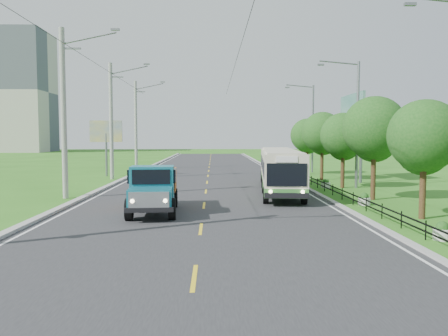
{
  "coord_description": "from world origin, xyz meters",
  "views": [
    {
      "loc": [
        0.49,
        -17.02,
        3.62
      ],
      "look_at": [
        1.1,
        7.56,
        1.9
      ],
      "focal_mm": 35.0,
      "sensor_mm": 36.0,
      "label": 1
    }
  ],
  "objects_px": {
    "pole_near": "(64,112)",
    "tree_fourth": "(343,138)",
    "billboard_left": "(106,135)",
    "bus": "(279,167)",
    "planter_mid": "(326,184)",
    "dump_truck": "(154,186)",
    "planter_near": "(364,200)",
    "streetlight_mid": "(355,120)",
    "pole_far": "(136,125)",
    "streetlight_far": "(311,125)",
    "tree_back": "(307,137)",
    "planter_far": "(303,175)",
    "billboard_right": "(352,117)",
    "tree_fifth": "(323,135)",
    "planter_front": "(442,232)",
    "tree_third": "(374,131)",
    "tree_second": "(424,140)"
  },
  "relations": [
    {
      "from": "streetlight_far",
      "to": "tree_third",
      "type": "bearing_deg",
      "value": -92.27
    },
    {
      "from": "tree_third",
      "to": "planter_front",
      "type": "bearing_deg",
      "value": -97.06
    },
    {
      "from": "tree_fourth",
      "to": "planter_far",
      "type": "distance_m",
      "value": 8.62
    },
    {
      "from": "pole_far",
      "to": "streetlight_far",
      "type": "height_order",
      "value": "pole_far"
    },
    {
      "from": "streetlight_far",
      "to": "billboard_right",
      "type": "distance_m",
      "value": 8.18
    },
    {
      "from": "tree_back",
      "to": "planter_far",
      "type": "bearing_deg",
      "value": -106.88
    },
    {
      "from": "pole_far",
      "to": "planter_far",
      "type": "distance_m",
      "value": 20.7
    },
    {
      "from": "pole_near",
      "to": "bus",
      "type": "relative_size",
      "value": 0.7
    },
    {
      "from": "tree_back",
      "to": "planter_near",
      "type": "distance_m",
      "value": 20.46
    },
    {
      "from": "streetlight_mid",
      "to": "bus",
      "type": "distance_m",
      "value": 6.79
    },
    {
      "from": "streetlight_mid",
      "to": "tree_fourth",
      "type": "bearing_deg",
      "value": 169.85
    },
    {
      "from": "tree_third",
      "to": "planter_near",
      "type": "distance_m",
      "value": 4.46
    },
    {
      "from": "bus",
      "to": "billboard_left",
      "type": "bearing_deg",
      "value": 146.39
    },
    {
      "from": "tree_fifth",
      "to": "tree_fourth",
      "type": "bearing_deg",
      "value": -90.0
    },
    {
      "from": "tree_back",
      "to": "billboard_right",
      "type": "bearing_deg",
      "value": -68.3
    },
    {
      "from": "planter_mid",
      "to": "dump_truck",
      "type": "bearing_deg",
      "value": -137.21
    },
    {
      "from": "tree_second",
      "to": "tree_back",
      "type": "height_order",
      "value": "tree_back"
    },
    {
      "from": "pole_near",
      "to": "dump_truck",
      "type": "height_order",
      "value": "pole_near"
    },
    {
      "from": "tree_third",
      "to": "tree_fourth",
      "type": "height_order",
      "value": "tree_third"
    },
    {
      "from": "planter_mid",
      "to": "bus",
      "type": "xyz_separation_m",
      "value": [
        -3.64,
        -1.79,
        1.36
      ]
    },
    {
      "from": "billboard_right",
      "to": "bus",
      "type": "xyz_separation_m",
      "value": [
        -7.34,
        -7.79,
        -3.7
      ]
    },
    {
      "from": "pole_near",
      "to": "tree_third",
      "type": "height_order",
      "value": "pole_near"
    },
    {
      "from": "tree_back",
      "to": "tree_fourth",
      "type": "bearing_deg",
      "value": -90.0
    },
    {
      "from": "pole_far",
      "to": "streetlight_far",
      "type": "distance_m",
      "value": 19.56
    },
    {
      "from": "pole_near",
      "to": "tree_fourth",
      "type": "xyz_separation_m",
      "value": [
        18.12,
        5.14,
        -1.51
      ]
    },
    {
      "from": "tree_fifth",
      "to": "tree_third",
      "type": "bearing_deg",
      "value": -90.0
    },
    {
      "from": "dump_truck",
      "to": "streetlight_mid",
      "type": "bearing_deg",
      "value": 34.53
    },
    {
      "from": "tree_third",
      "to": "bus",
      "type": "xyz_separation_m",
      "value": [
        -4.9,
        4.07,
        -2.34
      ]
    },
    {
      "from": "tree_fifth",
      "to": "bus",
      "type": "bearing_deg",
      "value": -121.7
    },
    {
      "from": "tree_fifth",
      "to": "dump_truck",
      "type": "bearing_deg",
      "value": -126.87
    },
    {
      "from": "pole_far",
      "to": "planter_near",
      "type": "relative_size",
      "value": 14.93
    },
    {
      "from": "tree_back",
      "to": "pole_near",
      "type": "bearing_deg",
      "value": -136.59
    },
    {
      "from": "planter_mid",
      "to": "pole_far",
      "type": "bearing_deg",
      "value": 131.59
    },
    {
      "from": "pole_far",
      "to": "billboard_left",
      "type": "xyz_separation_m",
      "value": [
        -1.24,
        -9.0,
        -1.23
      ]
    },
    {
      "from": "streetlight_mid",
      "to": "billboard_left",
      "type": "xyz_separation_m",
      "value": [
        -20.14,
        10.0,
        -1.04
      ]
    },
    {
      "from": "billboard_left",
      "to": "bus",
      "type": "distance_m",
      "value": 18.79
    },
    {
      "from": "planter_near",
      "to": "bus",
      "type": "height_order",
      "value": "bus"
    },
    {
      "from": "planter_far",
      "to": "billboard_left",
      "type": "xyz_separation_m",
      "value": [
        -18.1,
        2.0,
        3.58
      ]
    },
    {
      "from": "pole_near",
      "to": "tree_fifth",
      "type": "height_order",
      "value": "pole_near"
    },
    {
      "from": "planter_front",
      "to": "tree_third",
      "type": "bearing_deg",
      "value": 82.94
    },
    {
      "from": "pole_near",
      "to": "streetlight_far",
      "type": "height_order",
      "value": "pole_near"
    },
    {
      "from": "pole_near",
      "to": "planter_near",
      "type": "bearing_deg",
      "value": -10.09
    },
    {
      "from": "tree_second",
      "to": "planter_far",
      "type": "bearing_deg",
      "value": 93.62
    },
    {
      "from": "streetlight_mid",
      "to": "planter_near",
      "type": "xyz_separation_m",
      "value": [
        -2.04,
        -8.0,
        -4.62
      ]
    },
    {
      "from": "billboard_left",
      "to": "billboard_right",
      "type": "bearing_deg",
      "value": -10.4
    },
    {
      "from": "tree_fifth",
      "to": "planter_far",
      "type": "xyz_separation_m",
      "value": [
        -1.26,
        1.86,
        -3.57
      ]
    },
    {
      "from": "pole_far",
      "to": "tree_third",
      "type": "xyz_separation_m",
      "value": [
        18.12,
        -24.86,
        -1.11
      ]
    },
    {
      "from": "streetlight_mid",
      "to": "pole_near",
      "type": "bearing_deg",
      "value": -165.19
    },
    {
      "from": "planter_mid",
      "to": "billboard_left",
      "type": "relative_size",
      "value": 0.13
    },
    {
      "from": "dump_truck",
      "to": "bus",
      "type": "bearing_deg",
      "value": 45.35
    }
  ]
}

